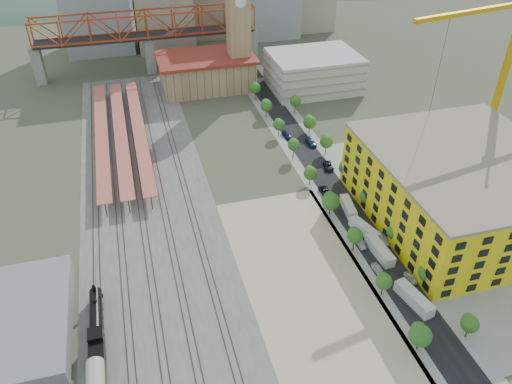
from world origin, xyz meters
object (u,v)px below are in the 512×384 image
object	(u,v)px
locomotive	(96,327)
site_trailer_d	(348,207)
site_trailer_b	(380,251)
construction_building	(462,188)
site_trailer_c	(364,229)
car_0	(378,270)
site_trailer_a	(414,298)
clock_tower	(238,14)
tower_crane	(502,53)

from	to	relation	value
locomotive	site_trailer_d	world-z (taller)	locomotive
site_trailer_b	construction_building	bearing A→B (deg)	14.15
site_trailer_c	construction_building	bearing A→B (deg)	-17.72
site_trailer_c	car_0	distance (m)	14.21
construction_building	car_0	size ratio (longest dim) A/B	11.35
construction_building	site_trailer_b	xyz separation A→B (m)	(-26.00, -8.09, -8.03)
site_trailer_a	site_trailer_b	size ratio (longest dim) A/B	1.00
clock_tower	site_trailer_a	bearing A→B (deg)	-86.31
site_trailer_d	car_0	size ratio (longest dim) A/B	2.00
car_0	clock_tower	bearing A→B (deg)	90.34
locomotive	site_trailer_c	size ratio (longest dim) A/B	2.44
clock_tower	car_0	distance (m)	116.95
clock_tower	construction_building	world-z (taller)	clock_tower
locomotive	site_trailer_d	bearing A→B (deg)	20.52
clock_tower	car_0	bearing A→B (deg)	-87.48
site_trailer_a	site_trailer_b	bearing A→B (deg)	78.22
clock_tower	site_trailer_b	size ratio (longest dim) A/B	5.15
construction_building	tower_crane	xyz separation A→B (m)	(23.94, 26.08, 24.30)
locomotive	site_trailer_d	xyz separation A→B (m)	(66.00, 24.70, -0.89)
clock_tower	site_trailer_d	xyz separation A→B (m)	(8.00, -89.68, -27.48)
site_trailer_c	clock_tower	bearing A→B (deg)	77.81
site_trailer_a	site_trailer_b	distance (m)	15.95
clock_tower	tower_crane	world-z (taller)	tower_crane
site_trailer_b	site_trailer_c	xyz separation A→B (m)	(0.00, 8.51, -0.12)
locomotive	site_trailer_d	distance (m)	70.48
site_trailer_b	site_trailer_d	size ratio (longest dim) A/B	1.13
site_trailer_a	site_trailer_d	xyz separation A→B (m)	(0.00, 34.36, -0.17)
construction_building	site_trailer_a	size ratio (longest dim) A/B	4.99
site_trailer_a	site_trailer_b	xyz separation A→B (m)	(0.00, 15.95, -0.01)
site_trailer_c	car_0	xyz separation A→B (m)	(-3.00, -13.88, -0.51)
car_0	site_trailer_c	bearing A→B (deg)	75.62
locomotive	clock_tower	bearing A→B (deg)	63.11
site_trailer_a	site_trailer_c	bearing A→B (deg)	78.22
locomotive	site_trailer_a	bearing A→B (deg)	-8.33
clock_tower	site_trailer_b	world-z (taller)	clock_tower
construction_building	car_0	xyz separation A→B (m)	(-29.00, -13.45, -8.65)
clock_tower	site_trailer_c	bearing A→B (deg)	-85.41
clock_tower	locomotive	size ratio (longest dim) A/B	2.30
site_trailer_a	car_0	bearing A→B (deg)	94.04
clock_tower	car_0	xyz separation A→B (m)	(5.00, -113.45, -27.94)
tower_crane	site_trailer_c	bearing A→B (deg)	-152.81
site_trailer_c	site_trailer_a	bearing A→B (deg)	-106.78
construction_building	tower_crane	distance (m)	42.94
site_trailer_b	locomotive	bearing A→B (deg)	-177.68
tower_crane	car_0	world-z (taller)	tower_crane
site_trailer_b	site_trailer_d	distance (m)	18.41
tower_crane	site_trailer_d	bearing A→B (deg)	-162.48
construction_building	site_trailer_d	size ratio (longest dim) A/B	5.69
construction_building	site_trailer_a	distance (m)	36.31
tower_crane	site_trailer_d	size ratio (longest dim) A/B	6.14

